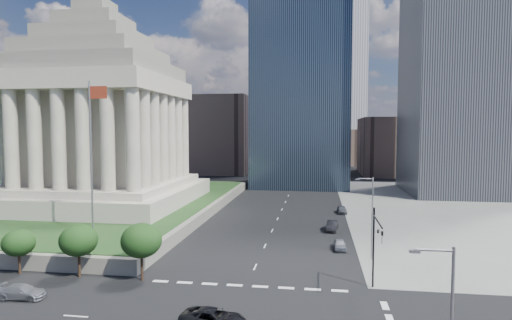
% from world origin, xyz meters
% --- Properties ---
extents(ground, '(500.00, 500.00, 0.00)m').
position_xyz_m(ground, '(0.00, 100.00, 0.00)').
color(ground, black).
rests_on(ground, ground).
extents(plaza_terrace, '(66.00, 70.00, 1.80)m').
position_xyz_m(plaza_terrace, '(-45.00, 50.00, 0.90)').
color(plaza_terrace, slate).
rests_on(plaza_terrace, ground).
extents(plaza_lawn, '(64.00, 68.00, 0.10)m').
position_xyz_m(plaza_lawn, '(-45.00, 50.00, 1.85)').
color(plaza_lawn, '#1B3A17').
rests_on(plaza_lawn, plaza_terrace).
extents(war_memorial, '(34.00, 34.00, 39.00)m').
position_xyz_m(war_memorial, '(-34.00, 48.00, 21.40)').
color(war_memorial, gray).
rests_on(war_memorial, plaza_lawn).
extents(flagpole, '(2.52, 0.24, 20.00)m').
position_xyz_m(flagpole, '(-21.83, 24.00, 13.11)').
color(flagpole, slate).
rests_on(flagpole, plaza_lawn).
extents(midrise_glass, '(26.00, 26.00, 60.00)m').
position_xyz_m(midrise_glass, '(2.00, 95.00, 30.00)').
color(midrise_glass, black).
rests_on(midrise_glass, ground).
extents(building_filler_ne, '(20.00, 30.00, 20.00)m').
position_xyz_m(building_filler_ne, '(32.00, 130.00, 10.00)').
color(building_filler_ne, brown).
rests_on(building_filler_ne, ground).
extents(building_filler_nw, '(24.00, 30.00, 28.00)m').
position_xyz_m(building_filler_nw, '(-30.00, 130.00, 14.00)').
color(building_filler_nw, brown).
rests_on(building_filler_nw, ground).
extents(traffic_signal_ne, '(0.30, 5.74, 8.00)m').
position_xyz_m(traffic_signal_ne, '(12.50, 13.70, 5.25)').
color(traffic_signal_ne, black).
rests_on(traffic_signal_ne, ground).
extents(street_lamp_north, '(2.13, 0.22, 10.00)m').
position_xyz_m(street_lamp_north, '(13.33, 25.00, 5.66)').
color(street_lamp_north, slate).
rests_on(street_lamp_north, ground).
extents(pickup_truck, '(3.14, 5.58, 1.47)m').
position_xyz_m(pickup_truck, '(-1.06, 4.68, 0.74)').
color(pickup_truck, black).
rests_on(pickup_truck, ground).
extents(suv_grey, '(4.54, 2.02, 1.30)m').
position_xyz_m(suv_grey, '(-20.08, 7.81, 0.65)').
color(suv_grey, slate).
rests_on(suv_grey, ground).
extents(parked_sedan_near, '(3.85, 1.64, 1.30)m').
position_xyz_m(parked_sedan_near, '(9.91, 28.78, 0.65)').
color(parked_sedan_near, '#93959B').
rests_on(parked_sedan_near, ground).
extents(parked_sedan_mid, '(2.13, 4.65, 1.48)m').
position_xyz_m(parked_sedan_mid, '(9.23, 39.32, 0.74)').
color(parked_sedan_mid, black).
rests_on(parked_sedan_mid, ground).
extents(parked_sedan_far, '(4.23, 1.85, 1.42)m').
position_xyz_m(parked_sedan_far, '(11.50, 53.70, 0.71)').
color(parked_sedan_far, '#4F5156').
rests_on(parked_sedan_far, ground).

